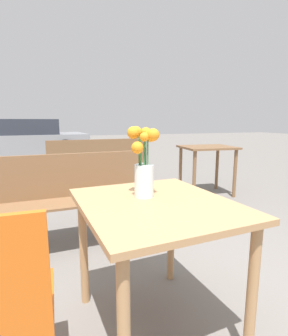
% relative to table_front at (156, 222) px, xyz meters
% --- Properties ---
extents(ground_plane, '(40.00, 40.00, 0.00)m').
position_rel_table_front_xyz_m(ground_plane, '(0.00, -0.00, -0.62)').
color(ground_plane, slate).
extents(table_front, '(0.80, 0.91, 0.74)m').
position_rel_table_front_xyz_m(table_front, '(0.00, 0.00, 0.00)').
color(table_front, tan).
rests_on(table_front, ground_plane).
extents(flower_vase, '(0.16, 0.16, 0.38)m').
position_rel_table_front_xyz_m(flower_vase, '(-0.03, 0.10, 0.29)').
color(flower_vase, silver).
rests_on(flower_vase, table_front).
extents(bench_near, '(1.97, 0.42, 0.85)m').
position_rel_table_front_xyz_m(bench_near, '(-0.64, 1.17, -0.14)').
color(bench_near, brown).
rests_on(bench_near, ground_plane).
extents(bench_middle, '(1.58, 0.38, 0.85)m').
position_rel_table_front_xyz_m(bench_middle, '(0.25, 3.12, -0.16)').
color(bench_middle, brown).
rests_on(bench_middle, ground_plane).
extents(table_back, '(0.84, 0.72, 0.76)m').
position_rel_table_front_xyz_m(table_back, '(1.80, 2.24, -0.00)').
color(table_back, brown).
rests_on(table_back, ground_plane).
extents(bicycle, '(1.38, 0.80, 0.74)m').
position_rel_table_front_xyz_m(bicycle, '(0.46, 4.30, -0.29)').
color(bicycle, black).
rests_on(bicycle, ground_plane).
extents(parked_car, '(4.09, 2.23, 1.19)m').
position_rel_table_front_xyz_m(parked_car, '(-1.30, 7.76, -0.05)').
color(parked_car, gray).
rests_on(parked_car, ground_plane).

